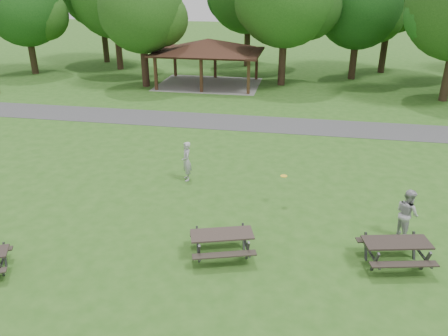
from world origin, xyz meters
TOP-DOWN VIEW (x-y plane):
  - ground at (0.00, 0.00)m, footprint 160.00×160.00m
  - asphalt_path at (0.00, 14.00)m, footprint 120.00×3.20m
  - pavilion at (-4.00, 24.00)m, footprint 8.60×7.01m
  - tree_row_b at (-20.92, 25.53)m, footprint 7.14×6.80m
  - tree_row_d at (-8.92, 22.53)m, footprint 6.93×6.60m
  - tree_row_f at (8.09, 28.53)m, footprint 7.35×7.00m
  - picnic_table_middle at (1.69, -0.08)m, footprint 2.38×2.12m
  - picnic_table_far at (7.08, 0.43)m, footprint 2.32×2.01m
  - frisbee_in_flight at (3.40, 3.79)m, footprint 0.31×0.31m
  - frisbee_thrower at (-0.92, 5.35)m, footprint 0.65×0.77m
  - frisbee_catcher at (7.70, 2.25)m, footprint 0.98×1.07m

SIDE VIEW (x-z plane):
  - ground at x=0.00m, z-range 0.00..0.00m
  - asphalt_path at x=0.00m, z-range 0.00..0.02m
  - picnic_table_middle at x=1.69m, z-range 0.20..1.07m
  - picnic_table_far at x=7.08m, z-range 0.21..1.09m
  - frisbee_thrower at x=-0.92m, z-range 0.00..1.78m
  - frisbee_catcher at x=7.70m, z-range 0.00..1.79m
  - frisbee_in_flight at x=3.40m, z-range 1.23..1.25m
  - pavilion at x=-4.00m, z-range 1.18..4.94m
  - tree_row_b at x=-20.92m, z-range 1.03..10.30m
  - tree_row_d at x=-8.92m, z-range 1.13..10.41m
  - tree_row_f at x=8.09m, z-range 1.06..10.62m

